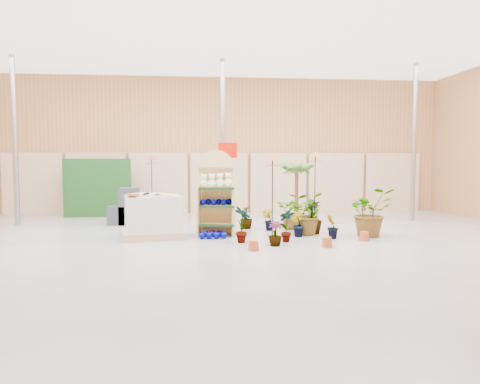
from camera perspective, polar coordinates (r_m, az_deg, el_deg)
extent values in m
cube|color=gray|center=(8.53, -1.12, -7.77)|extent=(15.00, 12.00, 0.10)
cube|color=white|center=(8.83, -1.16, 22.89)|extent=(15.00, 12.00, 0.10)
cube|color=#A36E42|center=(14.41, -2.82, 6.22)|extent=(15.00, 0.10, 4.50)
cylinder|color=gray|center=(12.83, -27.82, 6.04)|extent=(0.14, 0.14, 4.50)
cylinder|color=gray|center=(13.32, 22.19, 6.11)|extent=(0.14, 0.14, 4.50)
cylinder|color=gray|center=(11.86, -2.32, 6.70)|extent=(0.14, 0.14, 4.50)
cube|color=tan|center=(15.27, -25.91, 1.01)|extent=(1.90, 0.06, 2.00)
cube|color=tan|center=(14.68, -18.59, 1.09)|extent=(1.90, 0.06, 2.00)
cube|color=tan|center=(14.34, -10.79, 1.17)|extent=(1.90, 0.06, 2.00)
cube|color=tan|center=(14.28, -2.78, 1.22)|extent=(1.90, 0.06, 2.00)
cube|color=tan|center=(14.50, 5.14, 1.26)|extent=(1.90, 0.06, 2.00)
cube|color=tan|center=(14.99, 12.69, 1.26)|extent=(1.90, 0.06, 2.00)
cube|color=tan|center=(15.72, 19.65, 1.25)|extent=(1.90, 0.06, 2.00)
cube|color=tan|center=(10.01, -3.24, -1.20)|extent=(0.83, 0.21, 1.57)
cylinder|color=tan|center=(9.97, -3.26, 3.29)|extent=(0.83, 0.21, 0.83)
cube|color=tan|center=(9.83, -3.18, -4.28)|extent=(0.86, 0.59, 0.04)
cube|color=#0F3819|center=(9.60, -3.14, -4.47)|extent=(0.79, 0.16, 0.06)
cube|color=tan|center=(9.78, -3.19, -1.87)|extent=(0.86, 0.59, 0.04)
cube|color=#0F3819|center=(9.55, -3.15, -2.01)|extent=(0.79, 0.16, 0.06)
cube|color=tan|center=(9.75, -3.20, 0.56)|extent=(0.86, 0.59, 0.04)
cube|color=#0F3819|center=(9.52, -3.15, 0.47)|extent=(0.79, 0.16, 0.06)
cube|color=tan|center=(9.78, -5.51, -2.42)|extent=(0.11, 0.46, 1.20)
cube|color=tan|center=(9.81, -0.87, -2.39)|extent=(0.11, 0.46, 1.20)
sphere|color=#ECE7C9|center=(9.79, -4.83, 1.17)|extent=(0.17, 0.17, 0.17)
sphere|color=#ECE7C9|center=(9.78, -4.84, 1.98)|extent=(0.13, 0.13, 0.13)
sphere|color=#ECE7C9|center=(9.79, -3.75, 1.20)|extent=(0.18, 0.18, 0.18)
sphere|color=#ECE7C9|center=(9.79, -3.76, 2.04)|extent=(0.13, 0.13, 0.13)
sphere|color=#ECE7C9|center=(9.80, -2.68, 1.23)|extent=(0.18, 0.18, 0.18)
sphere|color=#ECE7C9|center=(9.79, -2.68, 2.10)|extent=(0.13, 0.13, 0.13)
sphere|color=#ECE7C9|center=(9.81, -1.60, 1.27)|extent=(0.19, 0.19, 0.19)
sphere|color=#ECE7C9|center=(9.80, -1.60, 2.16)|extent=(0.13, 0.13, 0.13)
sphere|color=#000287|center=(9.75, -4.92, -1.37)|extent=(0.14, 0.14, 0.14)
sphere|color=#000287|center=(9.86, -4.24, -1.31)|extent=(0.14, 0.14, 0.14)
sphere|color=#000287|center=(9.75, -3.54, -1.36)|extent=(0.14, 0.14, 0.14)
sphere|color=#000287|center=(9.87, -2.87, -1.30)|extent=(0.14, 0.14, 0.14)
sphere|color=#000287|center=(9.76, -2.15, -1.35)|extent=(0.14, 0.14, 0.14)
sphere|color=#000287|center=(9.88, -1.50, -1.29)|extent=(0.14, 0.14, 0.14)
sphere|color=#000287|center=(9.48, -5.10, -5.82)|extent=(0.15, 0.15, 0.15)
sphere|color=#000287|center=(9.72, -4.63, -5.58)|extent=(0.15, 0.15, 0.15)
sphere|color=#000287|center=(9.49, -4.13, -5.82)|extent=(0.15, 0.15, 0.15)
sphere|color=#000287|center=(9.72, -3.68, -5.57)|extent=(0.15, 0.15, 0.15)
sphere|color=#000287|center=(9.49, -3.16, -5.81)|extent=(0.15, 0.15, 0.15)
sphere|color=#000287|center=(9.73, -2.73, -5.56)|extent=(0.15, 0.15, 0.15)
sphere|color=#000287|center=(9.50, -2.19, -5.80)|extent=(0.15, 0.15, 0.15)
cube|color=tan|center=(9.86, -11.51, -5.46)|extent=(1.52, 1.34, 0.17)
cube|color=silver|center=(9.80, -11.55, -2.75)|extent=(1.39, 1.21, 0.77)
cylinder|color=beige|center=(9.63, -13.33, -0.44)|extent=(0.44, 0.44, 0.04)
cylinder|color=beige|center=(9.60, -11.69, -0.44)|extent=(0.44, 0.44, 0.04)
cylinder|color=beige|center=(9.57, -10.05, -0.43)|extent=(0.44, 0.44, 0.04)
cylinder|color=beige|center=(9.96, -13.06, -0.30)|extent=(0.44, 0.44, 0.04)
cylinder|color=beige|center=(9.92, -11.48, -0.29)|extent=(0.44, 0.44, 0.04)
cube|color=#27272D|center=(12.00, -14.54, -3.02)|extent=(0.50, 0.50, 0.50)
cube|color=#27272D|center=(11.95, -14.59, -0.64)|extent=(0.50, 0.50, 0.50)
cube|color=#27272D|center=(12.05, -15.95, -3.02)|extent=(0.50, 0.50, 0.50)
cube|color=#164217|center=(13.94, -18.46, 0.54)|extent=(2.00, 0.30, 1.80)
cylinder|color=gray|center=(11.37, -1.68, 1.02)|extent=(0.05, 0.05, 2.20)
cube|color=#BB0D00|center=(11.32, -1.67, 5.57)|extent=(0.50, 0.03, 0.40)
cylinder|color=black|center=(9.37, 4.34, -1.40)|extent=(0.02, 0.02, 1.62)
cylinder|color=#A34522|center=(9.32, 4.37, 3.57)|extent=(0.30, 0.30, 0.02)
cone|color=#A34522|center=(9.32, 4.37, 4.61)|extent=(0.34, 0.34, 0.14)
cylinder|color=black|center=(10.49, 9.94, -0.61)|extent=(0.02, 0.02, 1.72)
cylinder|color=#A34522|center=(10.46, 10.00, 4.08)|extent=(0.30, 0.30, 0.02)
cone|color=#A34522|center=(10.46, 10.01, 5.01)|extent=(0.34, 0.34, 0.14)
cylinder|color=black|center=(13.28, -11.67, 0.19)|extent=(0.02, 0.02, 1.65)
cylinder|color=#A34522|center=(13.25, -11.72, 3.76)|extent=(0.30, 0.30, 0.02)
cone|color=#A34522|center=(13.25, -11.73, 4.49)|extent=(0.34, 0.34, 0.14)
cylinder|color=brown|center=(11.41, 7.53, -0.91)|extent=(0.10, 0.10, 1.44)
imported|color=#40722A|center=(8.99, 0.26, -4.30)|extent=(0.45, 0.50, 0.79)
imported|color=#40722A|center=(9.82, 7.65, -4.26)|extent=(0.40, 0.40, 0.57)
imported|color=#40722A|center=(10.14, 8.76, -2.86)|extent=(0.97, 1.05, 0.97)
imported|color=#40722A|center=(10.26, 9.66, -3.34)|extent=(0.59, 0.59, 0.78)
imported|color=#40722A|center=(11.00, 9.44, -2.87)|extent=(0.42, 0.29, 0.77)
imported|color=#40722A|center=(10.62, 3.79, -3.72)|extent=(0.37, 0.36, 0.53)
imported|color=#40722A|center=(10.92, 7.13, -2.54)|extent=(0.98, 0.90, 0.90)
imported|color=#40722A|center=(8.70, 4.71, -5.55)|extent=(0.34, 0.34, 0.50)
imported|color=#40722A|center=(9.13, 6.24, -4.45)|extent=(0.43, 0.36, 0.71)
imported|color=#40722A|center=(9.65, 12.24, -4.53)|extent=(0.35, 0.38, 0.55)
imported|color=#40722A|center=(10.18, 16.97, -2.56)|extent=(1.09, 0.98, 1.12)
imported|color=#40722A|center=(10.90, 0.84, -3.35)|extent=(0.42, 0.42, 0.59)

